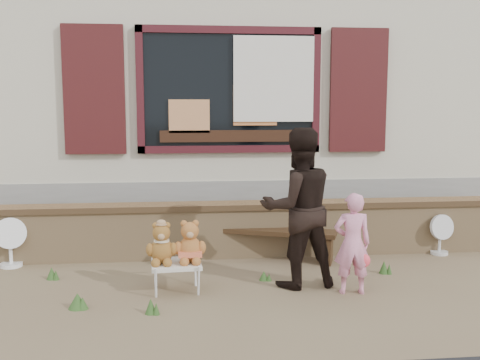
{
  "coord_description": "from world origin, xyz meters",
  "views": [
    {
      "loc": [
        -0.67,
        -5.73,
        1.86
      ],
      "look_at": [
        0.0,
        0.6,
        1.0
      ],
      "focal_mm": 42.0,
      "sensor_mm": 36.0,
      "label": 1
    }
  ],
  "objects": [
    {
      "name": "ground",
      "position": [
        0.0,
        0.0,
        0.0
      ],
      "size": [
        80.0,
        80.0,
        0.0
      ],
      "primitive_type": "plane",
      "color": "brown",
      "rests_on": "ground"
    },
    {
      "name": "shopfront",
      "position": [
        0.0,
        4.49,
        2.0
      ],
      "size": [
        8.04,
        5.13,
        4.0
      ],
      "color": "#B3AB91",
      "rests_on": "ground"
    },
    {
      "name": "brick_wall",
      "position": [
        0.0,
        1.0,
        0.34
      ],
      "size": [
        7.1,
        0.36,
        0.67
      ],
      "color": "tan",
      "rests_on": "ground"
    },
    {
      "name": "bench",
      "position": [
        0.44,
        0.78,
        0.27
      ],
      "size": [
        1.48,
        0.81,
        0.38
      ],
      "rotation": [
        0.0,
        0.0,
        -0.37
      ],
      "color": "black",
      "rests_on": "ground"
    },
    {
      "name": "folding_chair",
      "position": [
        -0.73,
        -0.27,
        0.27
      ],
      "size": [
        0.51,
        0.46,
        0.3
      ],
      "rotation": [
        0.0,
        0.0,
        0.06
      ],
      "color": "silver",
      "rests_on": "ground"
    },
    {
      "name": "teddy_bear_left",
      "position": [
        -0.87,
        -0.28,
        0.51
      ],
      "size": [
        0.32,
        0.28,
        0.42
      ],
      "primitive_type": null,
      "rotation": [
        0.0,
        0.0,
        0.06
      ],
      "color": "brown",
      "rests_on": "folding_chair"
    },
    {
      "name": "teddy_bear_right",
      "position": [
        -0.59,
        -0.26,
        0.52
      ],
      "size": [
        0.33,
        0.29,
        0.43
      ],
      "primitive_type": null,
      "rotation": [
        0.0,
        0.0,
        0.06
      ],
      "color": "brown",
      "rests_on": "folding_chair"
    },
    {
      "name": "child",
      "position": [
        0.99,
        -0.5,
        0.5
      ],
      "size": [
        0.39,
        0.27,
        1.01
      ],
      "primitive_type": "imported",
      "rotation": [
        0.0,
        0.0,
        3.06
      ],
      "color": "pink",
      "rests_on": "ground"
    },
    {
      "name": "adult",
      "position": [
        0.51,
        -0.21,
        0.82
      ],
      "size": [
        0.88,
        0.73,
        1.63
      ],
      "primitive_type": "imported",
      "rotation": [
        0.0,
        0.0,
        3.3
      ],
      "color": "black",
      "rests_on": "ground"
    },
    {
      "name": "fan_left",
      "position": [
        -2.64,
        0.8,
        0.29
      ],
      "size": [
        0.37,
        0.25,
        0.58
      ],
      "rotation": [
        0.0,
        0.0,
        0.42
      ],
      "color": "white",
      "rests_on": "ground"
    },
    {
      "name": "fan_right",
      "position": [
        2.53,
        0.8,
        0.26
      ],
      "size": [
        0.33,
        0.21,
        0.51
      ],
      "rotation": [
        0.0,
        0.0,
        0.18
      ],
      "color": "silver",
      "rests_on": "ground"
    },
    {
      "name": "grass_tufts",
      "position": [
        0.03,
        -0.58,
        0.07
      ],
      "size": [
        4.59,
        1.59,
        0.14
      ],
      "color": "#315421",
      "rests_on": "ground"
    }
  ]
}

